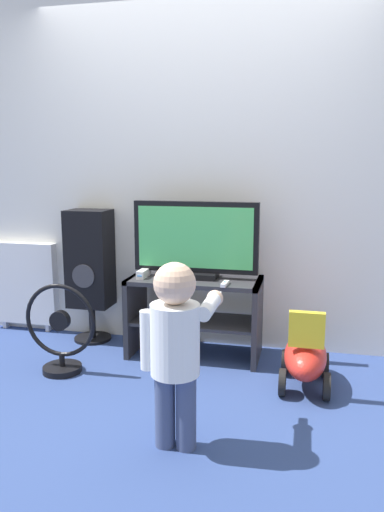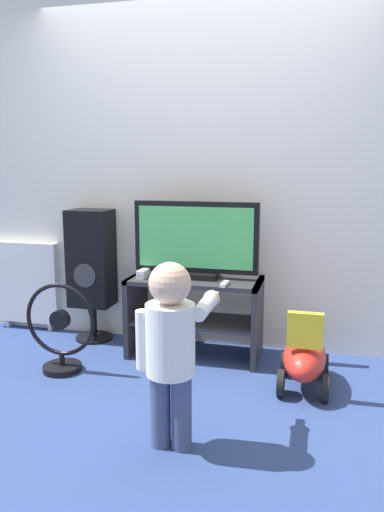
% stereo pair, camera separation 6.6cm
% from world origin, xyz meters
% --- Properties ---
extents(ground_plane, '(16.00, 16.00, 0.00)m').
position_xyz_m(ground_plane, '(0.00, 0.00, 0.00)').
color(ground_plane, navy).
extents(wall_back, '(10.00, 0.06, 2.60)m').
position_xyz_m(wall_back, '(0.00, 0.52, 1.30)').
color(wall_back, silver).
rests_on(wall_back, ground_plane).
extents(tv_stand, '(0.93, 0.44, 0.57)m').
position_xyz_m(tv_stand, '(0.00, 0.22, 0.36)').
color(tv_stand, '#2D2D33').
rests_on(tv_stand, ground_plane).
extents(television, '(0.88, 0.20, 0.54)m').
position_xyz_m(television, '(0.00, 0.24, 0.83)').
color(television, black).
rests_on(television, tv_stand).
extents(game_console, '(0.05, 0.18, 0.05)m').
position_xyz_m(game_console, '(-0.36, 0.17, 0.59)').
color(game_console, white).
rests_on(game_console, tv_stand).
extents(remote_primary, '(0.04, 0.13, 0.03)m').
position_xyz_m(remote_primary, '(0.24, 0.05, 0.58)').
color(remote_primary, white).
rests_on(remote_primary, tv_stand).
extents(child, '(0.35, 0.51, 0.92)m').
position_xyz_m(child, '(0.18, -0.95, 0.54)').
color(child, '#3F4C72').
rests_on(child, ground_plane).
extents(speaker_tower, '(0.32, 0.29, 1.02)m').
position_xyz_m(speaker_tower, '(-0.85, 0.34, 0.62)').
color(speaker_tower, black).
rests_on(speaker_tower, ground_plane).
extents(floor_fan, '(0.49, 0.26, 0.60)m').
position_xyz_m(floor_fan, '(-0.79, -0.28, 0.27)').
color(floor_fan, black).
rests_on(floor_fan, ground_plane).
extents(ride_on_toy, '(0.30, 0.58, 0.52)m').
position_xyz_m(ride_on_toy, '(0.78, -0.14, 0.20)').
color(ride_on_toy, red).
rests_on(ride_on_toy, ground_plane).
extents(radiator, '(0.56, 0.08, 0.73)m').
position_xyz_m(radiator, '(-1.49, 0.45, 0.39)').
color(radiator, white).
rests_on(radiator, ground_plane).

